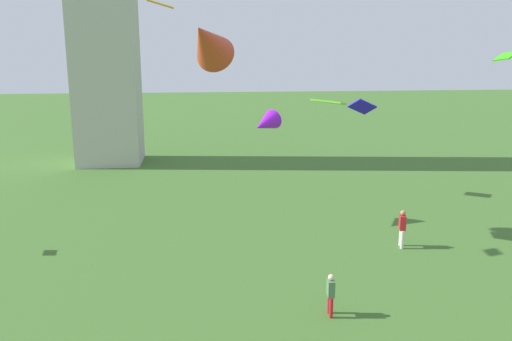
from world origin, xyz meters
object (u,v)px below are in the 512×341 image
object	(u,v)px
person_0	(331,292)
kite_flying_0	(328,102)
kite_flying_2	(506,56)
kite_flying_5	(160,4)
kite_flying_8	(207,41)
person_2	(402,226)
kite_flying_3	(362,107)
kite_flying_4	(265,124)

from	to	relation	value
person_0	kite_flying_0	size ratio (longest dim) A/B	0.85
kite_flying_2	kite_flying_5	bearing A→B (deg)	-21.57
kite_flying_8	kite_flying_2	bearing A→B (deg)	52.44
kite_flying_2	kite_flying_0	bearing A→B (deg)	-16.67
kite_flying_5	kite_flying_8	size ratio (longest dim) A/B	0.45
kite_flying_2	kite_flying_8	distance (m)	20.38
kite_flying_2	kite_flying_5	world-z (taller)	kite_flying_5
person_2	kite_flying_3	bearing A→B (deg)	7.15
person_0	kite_flying_4	xyz separation A→B (m)	(-0.94, 10.63, 4.57)
kite_flying_3	kite_flying_5	bearing A→B (deg)	11.79
kite_flying_2	kite_flying_8	bearing A→B (deg)	-4.54
person_0	kite_flying_2	size ratio (longest dim) A/B	0.97
kite_flying_0	kite_flying_8	world-z (taller)	kite_flying_8
kite_flying_2	kite_flying_4	xyz separation A→B (m)	(-14.07, -1.63, -3.44)
person_0	kite_flying_5	size ratio (longest dim) A/B	1.31
person_0	kite_flying_2	world-z (taller)	kite_flying_2
person_0	kite_flying_4	size ratio (longest dim) A/B	0.79
kite_flying_4	person_0	bearing A→B (deg)	-40.66
person_0	kite_flying_0	xyz separation A→B (m)	(1.79, 8.12, 5.90)
person_2	kite_flying_0	xyz separation A→B (m)	(-3.26, 1.96, 5.75)
kite_flying_5	kite_flying_3	bearing A→B (deg)	28.51
person_0	person_2	distance (m)	7.97
person_2	kite_flying_3	size ratio (longest dim) A/B	0.97
person_2	kite_flying_2	world-z (taller)	kite_flying_2
kite_flying_0	person_0	bearing A→B (deg)	109.93
kite_flying_0	kite_flying_2	distance (m)	12.25
person_0	person_2	world-z (taller)	person_2
kite_flying_5	kite_flying_0	bearing A→B (deg)	0.10
person_2	kite_flying_3	world-z (taller)	kite_flying_3
kite_flying_8	kite_flying_0	bearing A→B (deg)	68.91
kite_flying_3	kite_flying_8	world-z (taller)	kite_flying_8
kite_flying_4	kite_flying_5	size ratio (longest dim) A/B	1.64
kite_flying_0	kite_flying_2	world-z (taller)	kite_flying_2
kite_flying_2	kite_flying_4	world-z (taller)	kite_flying_2
kite_flying_0	kite_flying_5	bearing A→B (deg)	39.94
person_2	kite_flying_2	xyz separation A→B (m)	(8.07, 6.10, 7.85)
kite_flying_4	kite_flying_0	bearing A→B (deg)	1.71
person_2	kite_flying_5	size ratio (longest dim) A/B	1.54
person_2	kite_flying_5	bearing A→B (deg)	97.52
kite_flying_2	kite_flying_5	distance (m)	19.90
kite_flying_3	kite_flying_5	distance (m)	15.65
kite_flying_2	kite_flying_3	xyz separation A→B (m)	(-7.20, 3.46, -3.15)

